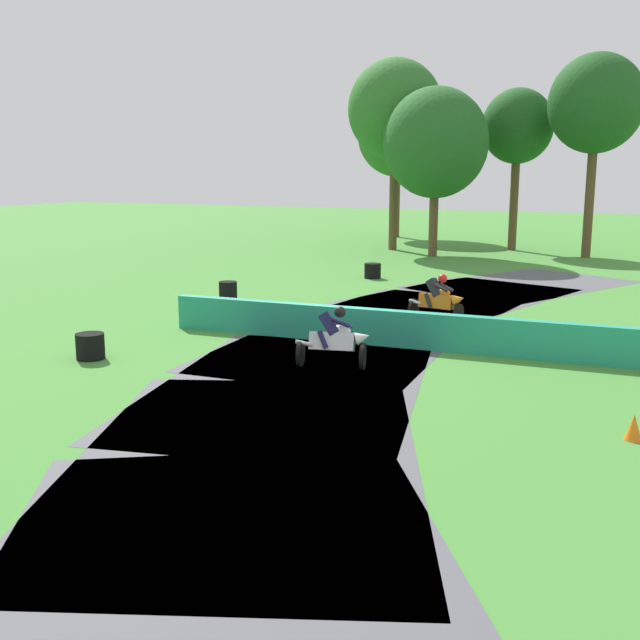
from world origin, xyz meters
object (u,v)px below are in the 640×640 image
at_px(traffic_cone, 634,427).
at_px(tire_stack_mid_b, 90,346).
at_px(motorcycle_lead_orange, 439,299).
at_px(tire_stack_near, 373,271).
at_px(tire_stack_mid_a, 228,294).
at_px(motorcycle_chase_white, 336,339).

bearing_deg(traffic_cone, tire_stack_mid_b, 176.06).
height_order(motorcycle_lead_orange, traffic_cone, motorcycle_lead_orange).
xyz_separation_m(motorcycle_lead_orange, tire_stack_near, (-4.60, 7.47, -0.36)).
bearing_deg(tire_stack_near, tire_stack_mid_a, -105.89).
relative_size(motorcycle_lead_orange, tire_stack_mid_a, 2.14).
bearing_deg(tire_stack_near, motorcycle_chase_white, -74.22).
distance_m(tire_stack_mid_a, tire_stack_mid_b, 7.14).
bearing_deg(motorcycle_lead_orange, tire_stack_mid_a, -178.25).
distance_m(tire_stack_mid_b, traffic_cone, 11.68).
height_order(motorcycle_chase_white, tire_stack_mid_a, motorcycle_chase_white).
distance_m(tire_stack_near, tire_stack_mid_a, 7.98).
bearing_deg(tire_stack_mid_a, traffic_cone, -33.23).
bearing_deg(tire_stack_mid_a, tire_stack_mid_b, -86.41).
xyz_separation_m(tire_stack_near, tire_stack_mid_a, (-2.19, -7.67, 0.10)).
xyz_separation_m(tire_stack_near, traffic_cone, (9.91, -15.60, -0.08)).
relative_size(motorcycle_lead_orange, tire_stack_mid_b, 2.62).
height_order(motorcycle_lead_orange, tire_stack_mid_a, motorcycle_lead_orange).
distance_m(motorcycle_chase_white, tire_stack_mid_a, 8.11).
xyz_separation_m(tire_stack_near, tire_stack_mid_b, (-1.74, -14.80, -0.00)).
distance_m(motorcycle_chase_white, tire_stack_near, 13.73).
bearing_deg(motorcycle_lead_orange, tire_stack_mid_b, -130.84).
bearing_deg(tire_stack_mid_b, motorcycle_chase_white, 16.20).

